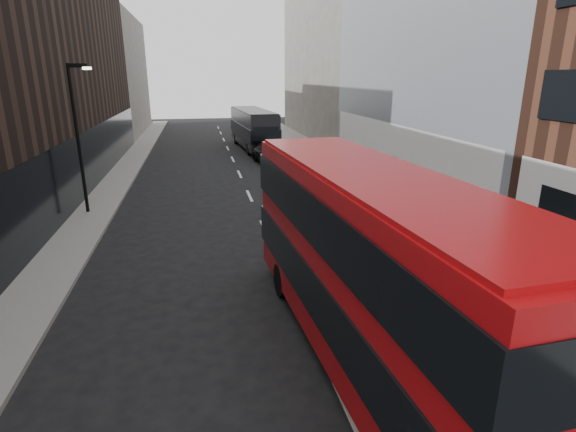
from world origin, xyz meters
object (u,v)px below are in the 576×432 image
grey_bus (253,128)px  car_b (313,174)px  car_c (272,154)px  red_bus (369,260)px  car_a (300,200)px  street_lamp (78,130)px

grey_bus → car_b: 15.78m
car_b → car_c: bearing=102.8°
car_b → red_bus: bearing=-97.9°
car_c → car_b: bearing=-87.5°
red_bus → car_a: red_bus is taller
street_lamp → car_c: street_lamp is taller
red_bus → car_c: (1.85, 25.16, -1.81)m
street_lamp → car_a: 11.04m
street_lamp → grey_bus: 22.22m
grey_bus → car_c: 8.26m
red_bus → grey_bus: bearing=83.9°
car_c → street_lamp: bearing=-142.5°
street_lamp → car_c: size_ratio=1.31×
car_a → car_b: (2.10, 5.52, 0.04)m
street_lamp → car_a: street_lamp is taller
red_bus → car_a: bearing=81.1°
car_a → car_b: size_ratio=0.91×
grey_bus → car_b: size_ratio=2.56×
car_a → red_bus: bearing=-92.6°
red_bus → car_b: 18.07m
red_bus → grey_bus: size_ratio=1.03×
red_bus → grey_bus: (1.43, 33.32, -0.66)m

